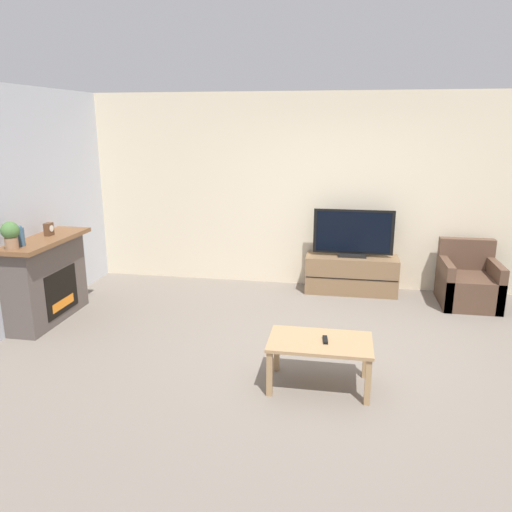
{
  "coord_description": "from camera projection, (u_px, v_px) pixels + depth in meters",
  "views": [
    {
      "loc": [
        0.05,
        -4.64,
        2.3
      ],
      "look_at": [
        -0.87,
        0.65,
        0.85
      ],
      "focal_mm": 35.0,
      "sensor_mm": 36.0,
      "label": 1
    }
  ],
  "objects": [
    {
      "name": "armchair",
      "position": [
        468.0,
        284.0,
        6.45
      ],
      "size": [
        0.7,
        0.76,
        0.81
      ],
      "color": "brown",
      "rests_on": "ground"
    },
    {
      "name": "potted_plant",
      "position": [
        10.0,
        234.0,
        5.17
      ],
      "size": [
        0.19,
        0.19,
        0.3
      ],
      "color": "#936B4C",
      "rests_on": "fireplace"
    },
    {
      "name": "mantel_vase_left",
      "position": [
        21.0,
        236.0,
        5.34
      ],
      "size": [
        0.08,
        0.08,
        0.22
      ],
      "color": "#385670",
      "rests_on": "fireplace"
    },
    {
      "name": "fireplace",
      "position": [
        46.0,
        279.0,
        5.87
      ],
      "size": [
        0.48,
        1.3,
        1.01
      ],
      "color": "#564C47",
      "rests_on": "ground"
    },
    {
      "name": "wall_back",
      "position": [
        339.0,
        192.0,
        6.92
      ],
      "size": [
        12.0,
        0.06,
        2.7
      ],
      "color": "beige",
      "rests_on": "ground"
    },
    {
      "name": "remote",
      "position": [
        325.0,
        340.0,
        4.36
      ],
      "size": [
        0.05,
        0.15,
        0.02
      ],
      "rotation": [
        0.0,
        0.0,
        0.1
      ],
      "color": "black",
      "rests_on": "coffee_table"
    },
    {
      "name": "tv_stand",
      "position": [
        351.0,
        274.0,
        6.9
      ],
      "size": [
        1.25,
        0.44,
        0.51
      ],
      "color": "brown",
      "rests_on": "ground"
    },
    {
      "name": "tv",
      "position": [
        353.0,
        235.0,
        6.75
      ],
      "size": [
        1.08,
        0.18,
        0.65
      ],
      "color": "black",
      "rests_on": "tv_stand"
    },
    {
      "name": "coffee_table",
      "position": [
        320.0,
        347.0,
        4.39
      ],
      "size": [
        0.91,
        0.55,
        0.44
      ],
      "color": "#A37F56",
      "rests_on": "ground"
    },
    {
      "name": "ground_plane",
      "position": [
        330.0,
        358.0,
        5.02
      ],
      "size": [
        24.0,
        24.0,
        0.0
      ],
      "primitive_type": "plane",
      "color": "slate"
    },
    {
      "name": "mantel_clock",
      "position": [
        49.0,
        229.0,
        5.84
      ],
      "size": [
        0.08,
        0.11,
        0.15
      ],
      "color": "brown",
      "rests_on": "fireplace"
    }
  ]
}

